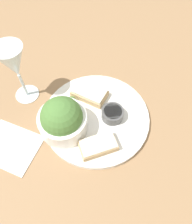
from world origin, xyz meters
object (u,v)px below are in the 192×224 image
object	(u,v)px
sauce_ramekin	(113,114)
wine_glass	(14,64)
napkin	(11,146)
cheese_toast_near	(90,93)
cheese_toast_far	(98,146)
salad_bowl	(62,120)

from	to	relation	value
sauce_ramekin	wine_glass	world-z (taller)	wine_glass
napkin	wine_glass	bearing A→B (deg)	-78.51
sauce_ramekin	napkin	distance (m)	0.27
cheese_toast_near	cheese_toast_far	bearing A→B (deg)	115.14
sauce_ramekin	cheese_toast_far	size ratio (longest dim) A/B	0.57
napkin	sauce_ramekin	bearing A→B (deg)	-145.98
wine_glass	napkin	size ratio (longest dim) A/B	1.20
sauce_ramekin	wine_glass	size ratio (longest dim) A/B	0.33
salad_bowl	wine_glass	xyz separation A→B (m)	(0.15, -0.08, 0.07)
salad_bowl	napkin	world-z (taller)	salad_bowl
salad_bowl	cheese_toast_near	distance (m)	0.12
cheese_toast_near	cheese_toast_far	distance (m)	0.16
napkin	salad_bowl	bearing A→B (deg)	-144.08
sauce_ramekin	napkin	size ratio (longest dim) A/B	0.39
salad_bowl	cheese_toast_near	xyz separation A→B (m)	(-0.03, -0.12, -0.03)
cheese_toast_near	wine_glass	world-z (taller)	wine_glass
cheese_toast_near	sauce_ramekin	bearing A→B (deg)	148.33
sauce_ramekin	cheese_toast_far	xyz separation A→B (m)	(0.01, 0.09, -0.00)
cheese_toast_far	napkin	world-z (taller)	cheese_toast_far
salad_bowl	cheese_toast_far	size ratio (longest dim) A/B	1.19
salad_bowl	cheese_toast_near	size ratio (longest dim) A/B	1.16
sauce_ramekin	wine_glass	distance (m)	0.27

